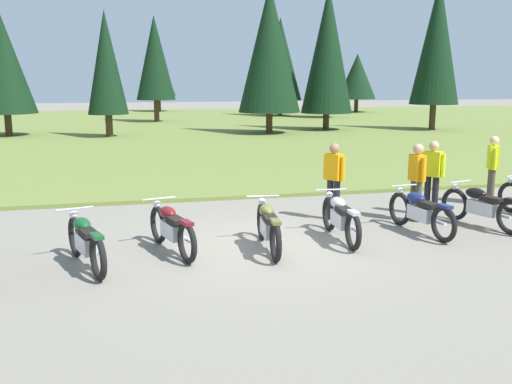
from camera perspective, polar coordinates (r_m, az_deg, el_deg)
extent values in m
plane|color=gray|center=(10.55, 0.74, -5.42)|extent=(140.00, 140.00, 0.00)
cube|color=olive|center=(36.20, -9.30, 6.27)|extent=(80.00, 44.00, 0.10)
cylinder|color=#47331E|center=(45.53, 6.94, 8.20)|extent=(0.36, 0.36, 1.54)
cone|color=black|center=(45.50, 7.06, 13.01)|extent=(3.10, 3.10, 6.09)
cylinder|color=#47331E|center=(53.61, 9.91, 8.40)|extent=(0.36, 0.36, 1.28)
cone|color=black|center=(53.56, 10.00, 11.24)|extent=(3.46, 3.46, 4.02)
cylinder|color=#47331E|center=(54.87, -9.61, 8.60)|extent=(0.36, 0.36, 1.53)
cone|color=black|center=(54.83, -9.71, 11.64)|extent=(3.17, 3.17, 4.30)
cylinder|color=#47331E|center=(34.32, 6.96, 6.90)|extent=(0.36, 0.36, 1.08)
cone|color=black|center=(34.27, 7.12, 13.83)|extent=(2.98, 2.98, 7.21)
cylinder|color=#47331E|center=(32.93, -23.36, 6.07)|extent=(0.36, 0.36, 1.27)
cone|color=black|center=(32.86, -23.79, 11.59)|extent=(3.09, 3.09, 5.09)
cylinder|color=#47331E|center=(35.60, 17.10, 7.05)|extent=(0.36, 0.36, 1.59)
cone|color=black|center=(35.60, 17.51, 14.09)|extent=(2.80, 2.80, 7.17)
cylinder|color=#47331E|center=(31.79, 1.32, 6.81)|extent=(0.36, 0.36, 1.25)
cone|color=black|center=(31.75, 1.35, 14.09)|extent=(3.37, 3.37, 6.82)
cylinder|color=#47331E|center=(41.21, -9.83, 7.88)|extent=(0.36, 0.36, 1.62)
cone|color=black|center=(41.18, -10.01, 12.98)|extent=(2.70, 2.70, 5.71)
cylinder|color=#47331E|center=(30.70, -14.36, 6.32)|extent=(0.36, 0.36, 1.26)
cone|color=black|center=(30.62, -14.65, 12.33)|extent=(2.05, 2.05, 5.18)
cylinder|color=#47331E|center=(47.43, 2.38, 8.28)|extent=(0.36, 0.36, 1.37)
cone|color=black|center=(47.41, 2.42, 13.03)|extent=(3.50, 3.50, 6.50)
torus|color=black|center=(10.36, -17.50, -4.24)|extent=(0.31, 0.70, 0.70)
torus|color=black|center=(9.05, -15.40, -6.32)|extent=(0.31, 0.70, 0.70)
cube|color=silver|center=(9.69, -16.54, -4.92)|extent=(0.38, 0.67, 0.28)
ellipsoid|color=#144C23|center=(9.79, -16.89, -3.09)|extent=(0.39, 0.54, 0.22)
cube|color=black|center=(9.43, -16.28, -3.97)|extent=(0.36, 0.52, 0.10)
cube|color=#144C23|center=(8.96, -15.51, -4.24)|extent=(0.23, 0.35, 0.06)
cylinder|color=silver|center=(10.15, -17.53, -1.59)|extent=(0.60, 0.22, 0.03)
sphere|color=silver|center=(10.29, -17.65, -2.17)|extent=(0.14, 0.14, 0.14)
cylinder|color=silver|center=(9.47, -15.22, -5.85)|extent=(0.23, 0.55, 0.07)
torus|color=black|center=(10.85, -9.67, -3.19)|extent=(0.29, 0.70, 0.70)
torus|color=black|center=(9.58, -6.85, -5.02)|extent=(0.29, 0.70, 0.70)
cube|color=silver|center=(10.20, -8.36, -3.78)|extent=(0.37, 0.67, 0.28)
ellipsoid|color=maroon|center=(10.30, -8.76, -2.05)|extent=(0.38, 0.53, 0.22)
cube|color=black|center=(9.94, -7.94, -2.85)|extent=(0.34, 0.52, 0.10)
cube|color=maroon|center=(9.49, -6.90, -3.05)|extent=(0.22, 0.35, 0.06)
cylinder|color=silver|center=(10.64, -9.58, -0.65)|extent=(0.60, 0.20, 0.03)
sphere|color=silver|center=(10.78, -9.77, -1.21)|extent=(0.14, 0.14, 0.14)
cylinder|color=silver|center=(10.00, -6.98, -4.63)|extent=(0.22, 0.55, 0.07)
torus|color=black|center=(10.92, 0.60, -2.93)|extent=(0.15, 0.71, 0.70)
torus|color=black|center=(9.59, 1.96, -4.94)|extent=(0.15, 0.71, 0.70)
cube|color=silver|center=(10.24, 1.23, -3.60)|extent=(0.25, 0.65, 0.28)
ellipsoid|color=brown|center=(10.35, 1.07, -1.85)|extent=(0.30, 0.50, 0.22)
cube|color=black|center=(9.98, 1.46, -2.69)|extent=(0.26, 0.50, 0.10)
cube|color=brown|center=(9.50, 1.97, -2.96)|extent=(0.16, 0.33, 0.06)
cylinder|color=silver|center=(10.71, 0.69, -0.42)|extent=(0.62, 0.08, 0.03)
sphere|color=silver|center=(10.86, 0.58, -0.96)|extent=(0.14, 0.14, 0.14)
cylinder|color=silver|center=(10.01, 2.32, -4.55)|extent=(0.11, 0.55, 0.07)
torus|color=black|center=(11.65, 7.27, -2.14)|extent=(0.13, 0.70, 0.70)
torus|color=black|center=(10.36, 9.61, -3.87)|extent=(0.13, 0.70, 0.70)
cube|color=silver|center=(10.99, 8.38, -2.70)|extent=(0.23, 0.65, 0.28)
ellipsoid|color=#B7B7BC|center=(11.09, 8.12, -1.08)|extent=(0.28, 0.49, 0.22)
cube|color=black|center=(10.74, 8.79, -1.83)|extent=(0.24, 0.49, 0.10)
cube|color=#B7B7BC|center=(10.28, 9.67, -2.04)|extent=(0.16, 0.33, 0.06)
cylinder|color=silver|center=(11.45, 7.49, 0.24)|extent=(0.62, 0.06, 0.03)
sphere|color=silver|center=(11.59, 7.29, -0.28)|extent=(0.14, 0.14, 0.14)
cylinder|color=silver|center=(10.79, 9.58, -3.55)|extent=(0.10, 0.55, 0.07)
torus|color=black|center=(12.36, 14.07, -1.61)|extent=(0.19, 0.71, 0.70)
torus|color=black|center=(11.28, 18.14, -3.05)|extent=(0.19, 0.71, 0.70)
cube|color=silver|center=(11.80, 16.02, -2.06)|extent=(0.29, 0.66, 0.28)
ellipsoid|color=navy|center=(11.88, 15.58, -0.57)|extent=(0.32, 0.51, 0.22)
cube|color=black|center=(11.58, 16.73, -1.23)|extent=(0.28, 0.51, 0.10)
cube|color=navy|center=(11.20, 18.24, -1.36)|extent=(0.18, 0.34, 0.06)
cylinder|color=silver|center=(12.18, 14.45, 0.63)|extent=(0.62, 0.12, 0.03)
sphere|color=silver|center=(12.30, 14.10, 0.13)|extent=(0.14, 0.14, 0.14)
cylinder|color=silver|center=(11.68, 17.43, -2.78)|extent=(0.14, 0.55, 0.07)
torus|color=black|center=(13.15, 19.13, -1.15)|extent=(0.30, 0.70, 0.70)
torus|color=black|center=(12.31, 24.05, -2.31)|extent=(0.30, 0.70, 0.70)
cube|color=silver|center=(12.70, 21.52, -1.49)|extent=(0.38, 0.67, 0.28)
ellipsoid|color=black|center=(12.76, 20.98, -0.12)|extent=(0.39, 0.54, 0.22)
cube|color=black|center=(12.53, 22.38, -0.69)|extent=(0.35, 0.52, 0.10)
cylinder|color=silver|center=(12.99, 19.60, 0.97)|extent=(0.60, 0.21, 0.03)
sphere|color=silver|center=(13.09, 19.17, 0.49)|extent=(0.14, 0.14, 0.14)
cylinder|color=silver|center=(12.66, 22.95, -2.11)|extent=(0.23, 0.55, 0.07)
torus|color=black|center=(14.43, 23.94, -0.45)|extent=(0.26, 0.70, 0.70)
sphere|color=silver|center=(14.37, 24.00, 1.05)|extent=(0.14, 0.14, 0.14)
cylinder|color=#4C4233|center=(15.20, 22.22, 0.57)|extent=(0.14, 0.14, 0.88)
cylinder|color=#4C4233|center=(15.03, 22.33, 0.45)|extent=(0.14, 0.14, 0.88)
cube|color=#D8EA19|center=(15.01, 22.47, 3.22)|extent=(0.35, 0.42, 0.56)
sphere|color=beige|center=(14.96, 22.59, 4.73)|extent=(0.22, 0.22, 0.22)
cylinder|color=#D8EA19|center=(15.24, 22.32, 3.26)|extent=(0.09, 0.09, 0.52)
cylinder|color=#D8EA19|center=(14.79, 22.62, 3.02)|extent=(0.09, 0.09, 0.52)
cylinder|color=#4C4233|center=(12.87, 15.33, -0.77)|extent=(0.14, 0.14, 0.88)
cylinder|color=#4C4233|center=(12.72, 15.76, -0.93)|extent=(0.14, 0.14, 0.88)
cube|color=orange|center=(12.67, 15.71, 2.34)|extent=(0.24, 0.37, 0.56)
sphere|color=tan|center=(12.62, 15.81, 4.13)|extent=(0.22, 0.22, 0.22)
cylinder|color=orange|center=(12.87, 15.17, 2.40)|extent=(0.09, 0.09, 0.52)
cylinder|color=orange|center=(12.48, 16.26, 2.09)|extent=(0.09, 0.09, 0.52)
cylinder|color=black|center=(13.44, 17.34, -0.39)|extent=(0.14, 0.14, 0.88)
cylinder|color=black|center=(13.50, 16.63, -0.30)|extent=(0.14, 0.14, 0.88)
cube|color=#D8EA19|center=(13.35, 17.16, 2.69)|extent=(0.40, 0.42, 0.56)
sphere|color=tan|center=(13.30, 17.26, 4.39)|extent=(0.22, 0.22, 0.22)
cylinder|color=#D8EA19|center=(13.28, 18.08, 2.50)|extent=(0.09, 0.09, 0.52)
cylinder|color=#D8EA19|center=(13.43, 16.23, 2.70)|extent=(0.09, 0.09, 0.52)
cylinder|color=black|center=(12.50, 8.00, -0.82)|extent=(0.14, 0.14, 0.88)
cylinder|color=black|center=(12.61, 7.35, -0.70)|extent=(0.14, 0.14, 0.88)
cube|color=orange|center=(12.43, 7.76, 2.49)|extent=(0.38, 0.42, 0.56)
sphere|color=#9E7051|center=(12.37, 7.81, 4.32)|extent=(0.22, 0.22, 0.22)
cylinder|color=orange|center=(12.29, 8.61, 2.28)|extent=(0.09, 0.09, 0.52)
cylinder|color=orange|center=(12.57, 6.92, 2.51)|extent=(0.09, 0.09, 0.52)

